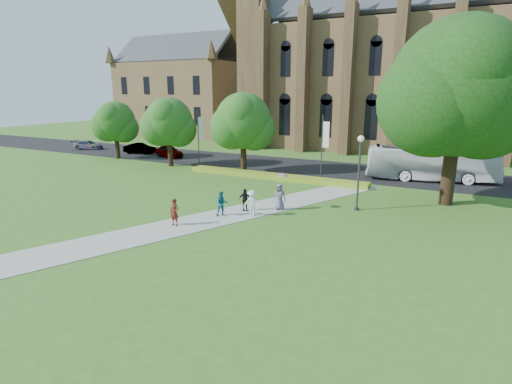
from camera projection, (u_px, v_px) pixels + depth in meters
The scene contains 23 objects.
ground at pixel (217, 221), 25.84m from camera, with size 160.00×160.00×0.00m, color #3C6B20.
road at pixel (317, 168), 43.08m from camera, with size 160.00×10.00×0.02m, color black.
footpath at pixel (225, 216), 26.69m from camera, with size 3.20×30.00×0.04m, color #B2B2A8.
flower_hedge at pixel (274, 176), 38.05m from camera, with size 18.00×1.40×0.45m, color gold.
cathedral at pixel (442, 53), 52.46m from camera, with size 52.60×18.25×28.00m.
building_west at pixel (183, 85), 74.80m from camera, with size 22.00×14.00×18.30m.
streetlamp at pixel (359, 164), 27.31m from camera, with size 0.44×0.44×5.24m.
large_tree at pixel (459, 88), 27.50m from camera, with size 9.60×9.60×13.20m.
street_tree_0 at pixel (169, 122), 43.33m from camera, with size 5.20×5.20×7.50m.
street_tree_1 at pixel (243, 121), 39.70m from camera, with size 5.60×5.60×8.05m.
street_tree_2 at pixel (115, 121), 48.26m from camera, with size 4.80×4.80×6.95m.
banner_pole_0 at pixel (323, 143), 37.17m from camera, with size 0.70×0.10×6.00m.
banner_pole_1 at pixel (199, 136), 43.36m from camera, with size 0.70×0.10×6.00m.
tour_coach at pixel (431, 163), 36.92m from camera, with size 2.70×11.54×3.21m, color white.
car_0 at pixel (169, 151), 50.08m from camera, with size 1.76×4.38×1.49m, color gray.
car_1 at pixel (140, 148), 52.80m from camera, with size 1.47×4.21×1.39m, color gray.
car_2 at pixel (88, 145), 56.94m from camera, with size 1.73×4.25×1.23m, color gray.
pedestrian_0 at pixel (174, 212), 24.62m from camera, with size 0.62×0.40×1.69m, color #561D13.
pedestrian_1 at pixel (222, 204), 26.47m from camera, with size 0.82×0.64×1.68m, color #18687B.
pedestrian_2 at pixel (252, 203), 26.48m from camera, with size 1.14×0.65×1.76m, color white.
pedestrian_3 at pixel (245, 200), 27.68m from camera, with size 0.91×0.38×1.56m, color black.
pedestrian_4 at pixel (279, 197), 27.89m from camera, with size 0.90×0.59×1.85m, color slate.
parasol at pixel (283, 179), 27.59m from camera, with size 0.75×0.75×0.66m, color #C68C8F.
Camera 1 is at (13.48, -20.70, 8.18)m, focal length 28.00 mm.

